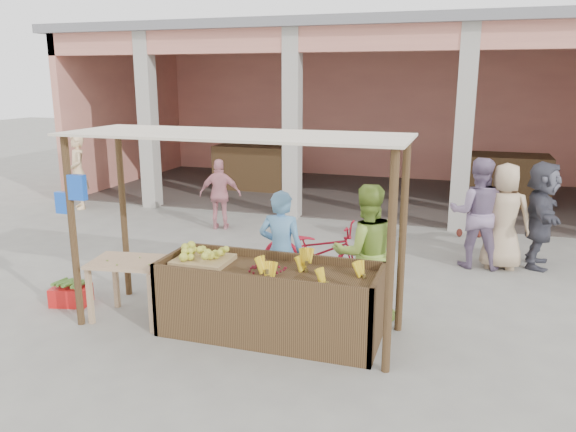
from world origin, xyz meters
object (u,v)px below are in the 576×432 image
(side_table, at_px, (131,271))
(motorcycle, at_px, (318,250))
(fruit_stall, at_px, (270,303))
(vendor_blue, at_px, (281,248))
(red_crate, at_px, (71,295))
(vendor_green, at_px, (366,249))

(side_table, distance_m, motorcycle, 2.82)
(side_table, xyz_separation_m, motorcycle, (1.87, 2.11, -0.17))
(fruit_stall, xyz_separation_m, vendor_blue, (-0.10, 0.74, 0.46))
(side_table, bearing_deg, motorcycle, 39.81)
(red_crate, bearing_deg, fruit_stall, -14.61)
(side_table, relative_size, red_crate, 2.17)
(fruit_stall, height_order, motorcycle, motorcycle)
(motorcycle, bearing_deg, red_crate, 123.63)
(side_table, bearing_deg, vendor_blue, 18.16)
(red_crate, height_order, vendor_blue, vendor_blue)
(side_table, bearing_deg, fruit_stall, -4.82)
(vendor_blue, height_order, motorcycle, vendor_blue)
(vendor_green, bearing_deg, motorcycle, -74.94)
(fruit_stall, height_order, side_table, fruit_stall)
(fruit_stall, bearing_deg, red_crate, 179.18)
(vendor_green, xyz_separation_m, motorcycle, (-0.91, 1.15, -0.44))
(vendor_blue, height_order, vendor_green, vendor_green)
(fruit_stall, relative_size, red_crate, 5.34)
(fruit_stall, bearing_deg, motorcycle, 87.99)
(side_table, bearing_deg, vendor_green, 10.29)
(red_crate, relative_size, vendor_blue, 0.28)
(fruit_stall, relative_size, side_table, 2.45)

